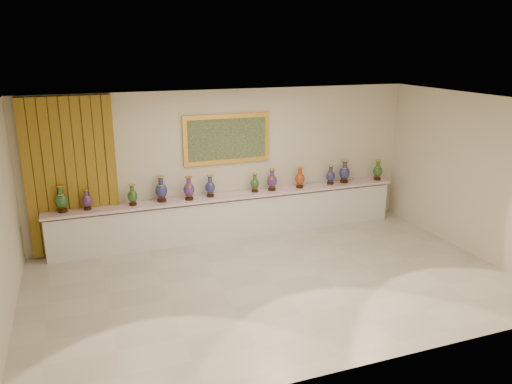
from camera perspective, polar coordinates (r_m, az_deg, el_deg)
ground at (r=8.54m, az=1.98°, el=-10.24°), size 8.00×8.00×0.00m
room at (r=9.77m, az=-17.56°, el=2.36°), size 8.00×8.00×8.00m
counter at (r=10.34m, az=-2.74°, el=-2.73°), size 7.28×0.48×0.90m
vase_0 at (r=9.73m, az=-21.36°, el=-0.87°), size 0.25×0.25×0.50m
vase_1 at (r=9.72m, az=-18.76°, el=-0.93°), size 0.19×0.19×0.39m
vase_2 at (r=9.75m, az=-13.94°, el=-0.43°), size 0.20×0.20×0.41m
vase_3 at (r=9.84m, az=-10.78°, el=0.20°), size 0.27×0.27×0.51m
vase_4 at (r=9.87m, az=-7.68°, el=0.29°), size 0.26×0.26×0.47m
vase_5 at (r=10.03m, az=-5.26°, el=0.56°), size 0.25×0.25×0.44m
vase_6 at (r=10.32m, az=-0.14°, el=0.96°), size 0.18×0.18×0.39m
vase_7 at (r=10.42m, az=1.83°, el=1.28°), size 0.22×0.22×0.46m
vase_8 at (r=10.65m, az=5.03°, el=1.55°), size 0.23×0.23×0.45m
vase_9 at (r=11.00m, az=8.51°, el=1.84°), size 0.24×0.24×0.42m
vase_10 at (r=11.18m, az=10.07°, el=2.20°), size 0.24×0.24×0.50m
vase_11 at (r=11.57m, az=13.73°, el=2.35°), size 0.26×0.26×0.45m
label_card at (r=9.82m, az=-8.36°, el=-1.09°), size 0.10×0.06×0.00m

